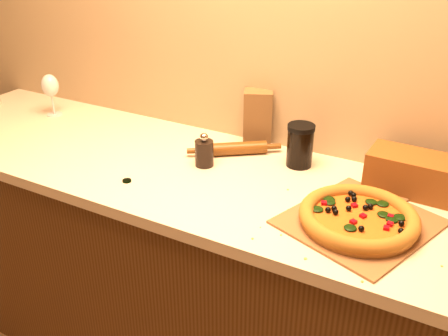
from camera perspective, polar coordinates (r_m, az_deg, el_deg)
cabinet at (r=1.93m, az=1.52°, el=-13.77°), size 2.80×0.65×0.86m
countertop at (r=1.67m, az=1.71°, el=-1.98°), size 2.84×0.68×0.04m
pizza_peel at (r=1.49m, az=15.55°, el=-5.75°), size 0.47×0.57×0.01m
pizza at (r=1.45m, az=15.12°, el=-5.52°), size 0.33×0.33×0.05m
bottle_cap at (r=1.68m, az=-11.04°, el=-1.44°), size 0.04×0.04×0.01m
pepper_grinder at (r=1.73m, az=-2.28°, el=1.81°), size 0.06×0.06×0.12m
rolling_pin at (r=1.82m, az=1.18°, el=2.23°), size 0.29×0.22×0.05m
bread_bag at (r=1.67m, az=23.58°, el=-1.24°), size 0.45×0.16×0.12m
wine_glass at (r=2.29m, az=-19.25°, el=8.78°), size 0.07×0.07×0.18m
paper_bag at (r=1.89m, az=3.88°, el=5.78°), size 0.13×0.12×0.21m
dark_jar at (r=1.74m, az=8.68°, el=2.58°), size 0.09×0.09×0.15m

